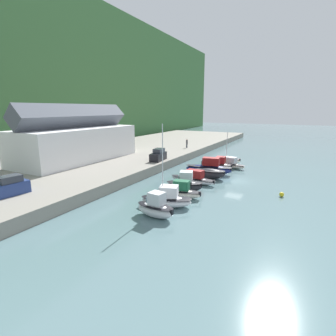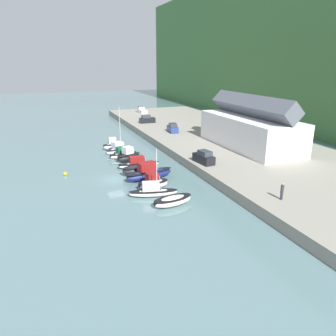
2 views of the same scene
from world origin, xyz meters
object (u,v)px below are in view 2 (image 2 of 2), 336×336
parked_car_1 (173,128)px  moored_boat_5 (137,170)px  parked_car_2 (147,119)px  person_on_quay (282,191)px  moored_boat_6 (149,173)px  moored_boat_7 (153,183)px  pickup_truck_0 (142,110)px  moored_boat_3 (129,156)px  moored_boat_2 (123,154)px  moored_boat_8 (153,191)px  moored_boat_9 (173,201)px  moored_boat_1 (119,149)px  moored_boat_4 (138,164)px  parked_car_0 (204,158)px  mooring_buoy_0 (65,174)px  moored_boat_0 (114,145)px

parked_car_1 → moored_boat_5: bearing=-117.9°
parked_car_2 → parked_car_1: bearing=8.1°
person_on_quay → moored_boat_6: bearing=-145.5°
parked_car_1 → moored_boat_7: bearing=-110.7°
moored_boat_6 → pickup_truck_0: pickup_truck_0 is taller
moored_boat_3 → moored_boat_5: moored_boat_3 is taller
moored_boat_5 → moored_boat_6: size_ratio=0.62×
moored_boat_2 → moored_boat_8: moored_boat_8 is taller
moored_boat_5 → moored_boat_9: moored_boat_5 is taller
moored_boat_2 → parked_car_1: 19.40m
moored_boat_1 → moored_boat_4: (10.17, 1.00, -0.17)m
moored_boat_2 → moored_boat_3: size_ratio=1.11×
moored_boat_4 → parked_car_0: (6.16, 9.47, 1.72)m
moored_boat_1 → person_on_quay: bearing=2.4°
parked_car_1 → pickup_truck_0: bearing=92.5°
moored_boat_7 → moored_boat_8: size_ratio=0.68×
pickup_truck_0 → mooring_buoy_0: pickup_truck_0 is taller
moored_boat_1 → pickup_truck_0: moored_boat_1 is taller
moored_boat_9 → parked_car_2: 51.25m
parked_car_0 → parked_car_2: size_ratio=1.04×
moored_boat_3 → parked_car_0: parked_car_0 is taller
moored_boat_9 → mooring_buoy_0: bearing=-155.6°
moored_boat_6 → moored_boat_7: bearing=-19.5°
moored_boat_5 → moored_boat_7: bearing=-0.2°
moored_boat_8 → parked_car_1: (-31.70, 15.97, 1.72)m
moored_boat_2 → moored_boat_6: (13.21, 0.82, 0.26)m
moored_boat_3 → parked_car_1: 20.67m
moored_boat_8 → pickup_truck_0: size_ratio=1.45×
moored_boat_1 → pickup_truck_0: (-40.85, 17.49, 1.46)m
pickup_truck_0 → parked_car_1: bearing=-95.9°
moored_boat_8 → moored_boat_7: bearing=173.9°
moored_boat_5 → person_on_quay: bearing=28.9°
moored_boat_4 → mooring_buoy_0: moored_boat_4 is taller
parked_car_2 → moored_boat_9: bearing=-13.5°
parked_car_2 → mooring_buoy_0: (32.45, -24.59, -2.16)m
moored_boat_7 → moored_boat_1: bearing=175.8°
moored_boat_6 → pickup_truck_0: (-57.45, 16.68, 1.29)m
moored_boat_0 → moored_boat_4: moored_boat_0 is taller
moored_boat_8 → parked_car_0: size_ratio=1.58×
pickup_truck_0 → moored_boat_4: bearing=-109.7°
moored_boat_1 → moored_boat_2: 3.39m
moored_boat_0 → moored_boat_6: 19.75m
moored_boat_5 → pickup_truck_0: bearing=158.1°
moored_boat_8 → moored_boat_0: bearing=-167.5°
parked_car_2 → pickup_truck_0: (-18.13, 4.10, -0.10)m
moored_boat_0 → parked_car_0: (19.44, 10.83, 1.47)m
moored_boat_7 → moored_boat_8: 2.86m
moored_boat_8 → mooring_buoy_0: size_ratio=11.97×
parked_car_0 → mooring_buoy_0: parked_car_0 is taller
moored_boat_3 → pickup_truck_0: (-46.72, 17.05, 1.31)m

